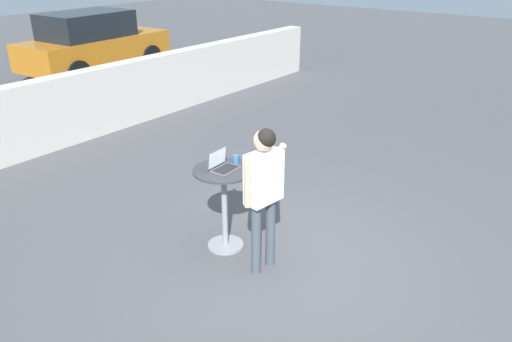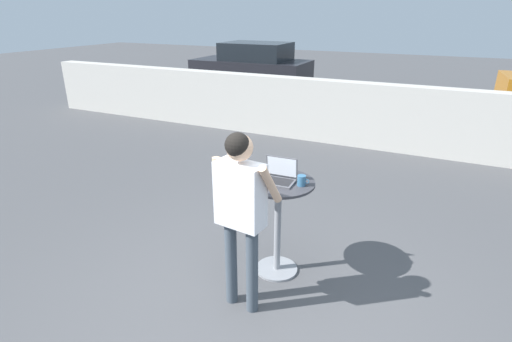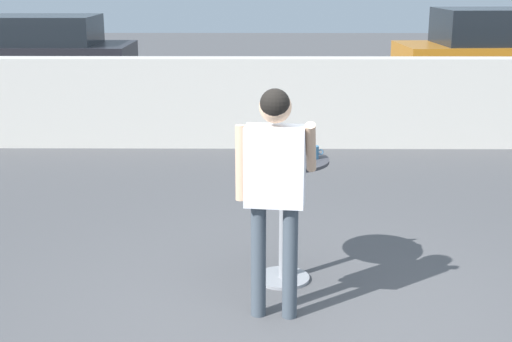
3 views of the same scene
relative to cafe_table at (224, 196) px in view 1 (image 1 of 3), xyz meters
The scene contains 7 objects.
ground_plane 1.03m from the cafe_table, 79.89° to the right, with size 50.00×50.00×0.00m, color #4C4C4F.
pavement_kerb 4.67m from the cafe_table, 88.37° to the left, with size 16.87×0.35×1.28m.
cafe_table is the anchor object (origin of this frame).
laptop 0.39m from the cafe_table, 99.60° to the left, with size 0.33×0.27×0.23m.
coffee_mug 0.46m from the cafe_table, ahead, with size 0.12×0.08×0.10m.
standing_person 0.76m from the cafe_table, 97.62° to the right, with size 0.59×0.35×1.70m.
parked_car_further_down 10.11m from the cafe_table, 62.53° to the left, with size 4.36×2.08×1.75m.
Camera 1 is at (-4.07, -2.76, 3.38)m, focal length 35.00 mm.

